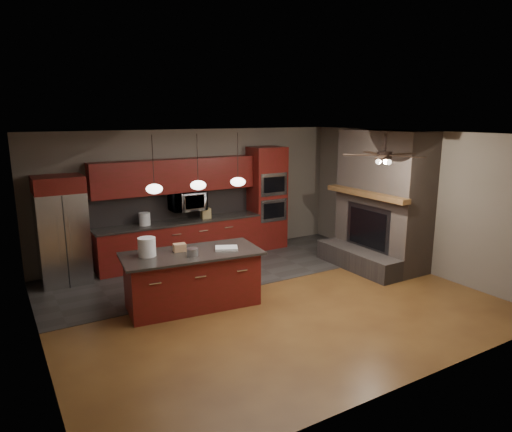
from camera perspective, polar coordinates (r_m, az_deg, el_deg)
ground at (r=7.97m, az=1.27°, el=-10.36°), size 7.00×7.00×0.00m
ceiling at (r=7.34m, az=1.37°, el=10.20°), size 7.00×6.00×0.02m
back_wall at (r=10.15m, az=-7.72°, el=2.79°), size 7.00×0.02×2.80m
right_wall at (r=9.81m, az=18.92°, el=1.88°), size 0.02×6.00×2.80m
left_wall at (r=6.45m, az=-26.11°, el=-4.04°), size 0.02×6.00×2.80m
slate_tile_patch at (r=9.44m, az=-4.58°, el=-6.65°), size 7.00×2.40×0.01m
fireplace_column at (r=9.76m, az=15.33°, el=1.44°), size 1.30×2.10×2.80m
back_cabinetry at (r=9.84m, az=-9.59°, el=-0.59°), size 3.59×0.64×2.20m
oven_tower at (r=10.69m, az=1.37°, el=2.26°), size 0.80×0.63×2.38m
microwave at (r=9.84m, az=-8.60°, el=1.86°), size 0.73×0.41×0.50m
refrigerator at (r=9.14m, az=-23.07°, el=-1.68°), size 0.86×0.75×2.03m
kitchen_island at (r=7.63m, az=-7.94°, el=-7.79°), size 2.33×1.26×0.92m
white_bucket at (r=7.38m, az=-13.48°, el=-3.78°), size 0.35×0.35×0.30m
paint_can at (r=7.29m, az=-7.95°, el=-4.49°), size 0.19×0.19×0.12m
paint_tray at (r=7.60m, az=-3.72°, el=-4.02°), size 0.44×0.39×0.04m
cardboard_box at (r=7.56m, az=-9.54°, el=-3.90°), size 0.21×0.17×0.13m
counter_bucket at (r=9.53m, az=-13.76°, el=-0.37°), size 0.30×0.30×0.26m
counter_box at (r=9.95m, az=-6.29°, el=0.34°), size 0.21×0.17×0.22m
pendant_left at (r=7.36m, az=-12.60°, el=3.37°), size 0.26×0.26×0.92m
pendant_center at (r=7.62m, az=-7.24°, el=3.88°), size 0.26×0.26×0.92m
pendant_right at (r=7.95m, az=-2.27°, el=4.32°), size 0.26×0.26×0.92m
ceiling_fan at (r=7.89m, az=15.79°, el=7.40°), size 1.27×1.33×0.41m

